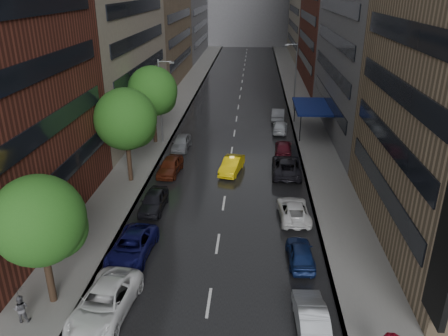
{
  "coord_description": "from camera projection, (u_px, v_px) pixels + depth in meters",
  "views": [
    {
      "loc": [
        2.19,
        -15.31,
        16.32
      ],
      "look_at": [
        0.0,
        16.19,
        3.0
      ],
      "focal_mm": 35.0,
      "sensor_mm": 36.0,
      "label": 1
    }
  ],
  "objects": [
    {
      "name": "parked_cars_left",
      "position": [
        147.0,
        214.0,
        32.09
      ],
      "size": [
        3.14,
        30.63,
        1.57
      ],
      "color": "white",
      "rests_on": "ground"
    },
    {
      "name": "road",
      "position": [
        239.0,
        100.0,
        66.51
      ],
      "size": [
        14.0,
        140.0,
        0.01
      ],
      "primitive_type": "cube",
      "color": "black",
      "rests_on": "ground"
    },
    {
      "name": "street_lamp_right",
      "position": [
        295.0,
        75.0,
        59.52
      ],
      "size": [
        1.74,
        0.22,
        9.0
      ],
      "color": "gray",
      "rests_on": "sidewalk_right"
    },
    {
      "name": "parked_cars_right",
      "position": [
        287.0,
        168.0,
        40.03
      ],
      "size": [
        2.82,
        42.08,
        1.59
      ],
      "color": "silver",
      "rests_on": "ground"
    },
    {
      "name": "tree_far",
      "position": [
        152.0,
        91.0,
        46.37
      ],
      "size": [
        5.35,
        5.35,
        8.52
      ],
      "color": "#382619",
      "rests_on": "ground"
    },
    {
      "name": "sidewalk_left",
      "position": [
        181.0,
        99.0,
        67.06
      ],
      "size": [
        4.0,
        140.0,
        0.15
      ],
      "primitive_type": "cube",
      "color": "gray",
      "rests_on": "ground"
    },
    {
      "name": "tree_near",
      "position": [
        39.0,
        221.0,
        22.26
      ],
      "size": [
        4.76,
        4.76,
        7.59
      ],
      "color": "#382619",
      "rests_on": "ground"
    },
    {
      "name": "tree_mid",
      "position": [
        126.0,
        119.0,
        36.9
      ],
      "size": [
        5.3,
        5.3,
        8.45
      ],
      "color": "#382619",
      "rests_on": "ground"
    },
    {
      "name": "awning",
      "position": [
        312.0,
        107.0,
        50.93
      ],
      "size": [
        4.0,
        8.0,
        3.12
      ],
      "color": "navy",
      "rests_on": "sidewalk_right"
    },
    {
      "name": "ped_black_umbrella",
      "position": [
        19.0,
        301.0,
        22.25
      ],
      "size": [
        0.96,
        0.98,
        2.09
      ],
      "color": "#535358",
      "rests_on": "sidewalk_left"
    },
    {
      "name": "sidewalk_right",
      "position": [
        299.0,
        101.0,
        65.91
      ],
      "size": [
        4.0,
        140.0,
        0.15
      ],
      "primitive_type": "cube",
      "color": "gray",
      "rests_on": "ground"
    },
    {
      "name": "taxi",
      "position": [
        232.0,
        165.0,
        40.78
      ],
      "size": [
        2.39,
        4.6,
        1.44
      ],
      "primitive_type": "imported",
      "rotation": [
        0.0,
        0.0,
        -0.21
      ],
      "color": "yellow",
      "rests_on": "ground"
    },
    {
      "name": "street_lamp_left",
      "position": [
        161.0,
        100.0,
        46.72
      ],
      "size": [
        1.74,
        0.22,
        9.0
      ],
      "color": "gray",
      "rests_on": "sidewalk_left"
    }
  ]
}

